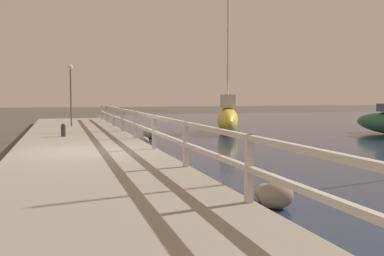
# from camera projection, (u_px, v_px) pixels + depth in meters

# --- Properties ---
(ground_plane) EXTENTS (120.00, 120.00, 0.00)m
(ground_plane) POSITION_uv_depth(u_px,v_px,m) (86.00, 163.00, 11.88)
(ground_plane) COLOR #4C473D
(dock_walkway) EXTENTS (3.88, 36.00, 0.31)m
(dock_walkway) POSITION_uv_depth(u_px,v_px,m) (86.00, 157.00, 11.87)
(dock_walkway) COLOR gray
(dock_walkway) RESTS_ON ground
(railing) EXTENTS (0.10, 32.50, 0.93)m
(railing) POSITION_uv_depth(u_px,v_px,m) (154.00, 126.00, 12.33)
(railing) COLOR beige
(railing) RESTS_ON dock_walkway
(boulder_far_strip) EXTENTS (0.56, 0.50, 0.42)m
(boulder_far_strip) POSITION_uv_depth(u_px,v_px,m) (276.00, 195.00, 7.05)
(boulder_far_strip) COLOR slate
(boulder_far_strip) RESTS_ON ground
(boulder_water_edge) EXTENTS (0.58, 0.52, 0.44)m
(boulder_water_edge) POSITION_uv_depth(u_px,v_px,m) (150.00, 133.00, 18.65)
(boulder_water_edge) COLOR gray
(boulder_water_edge) RESTS_ON ground
(boulder_near_dock) EXTENTS (0.39, 0.35, 0.30)m
(boulder_near_dock) POSITION_uv_depth(u_px,v_px,m) (265.00, 192.00, 7.58)
(boulder_near_dock) COLOR gray
(boulder_near_dock) RESTS_ON ground
(boulder_mid_strip) EXTENTS (0.36, 0.33, 0.27)m
(boulder_mid_strip) POSITION_uv_depth(u_px,v_px,m) (144.00, 140.00, 16.57)
(boulder_mid_strip) COLOR gray
(boulder_mid_strip) RESTS_ON ground
(mooring_bollard) EXTENTS (0.17, 0.17, 0.47)m
(mooring_bollard) POSITION_uv_depth(u_px,v_px,m) (63.00, 130.00, 16.15)
(mooring_bollard) COLOR #333338
(mooring_bollard) RESTS_ON dock_walkway
(dock_lamp) EXTENTS (0.24, 0.24, 2.98)m
(dock_lamp) POSITION_uv_depth(u_px,v_px,m) (71.00, 83.00, 21.71)
(dock_lamp) COLOR #514C47
(dock_lamp) RESTS_ON dock_walkway
(sailboat_yellow) EXTENTS (2.64, 5.21, 7.76)m
(sailboat_yellow) POSITION_uv_depth(u_px,v_px,m) (227.00, 117.00, 21.56)
(sailboat_yellow) COLOR gold
(sailboat_yellow) RESTS_ON water_surface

